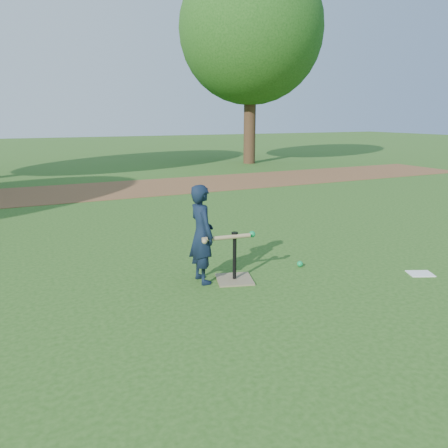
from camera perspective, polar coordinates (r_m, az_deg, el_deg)
name	(u,v)px	position (r m, az deg, el deg)	size (l,w,h in m)	color
ground	(254,277)	(5.57, 4.00, -6.88)	(80.00, 80.00, 0.00)	#285116
dirt_strip	(121,189)	(12.45, -13.25, 4.46)	(24.00, 3.00, 0.01)	brown
child	(202,234)	(5.23, -2.93, -1.33)	(0.44, 0.29, 1.20)	black
wiffle_ball_ground	(300,264)	(5.98, 9.89, -5.15)	(0.08, 0.08, 0.08)	#0D9348
clipboard	(420,274)	(6.18, 24.26, -5.93)	(0.30, 0.23, 0.01)	white
batting_tee	(234,272)	(5.40, 1.38, -6.26)	(0.54, 0.54, 0.61)	#807151
swing_action	(230,237)	(5.21, 0.76, -1.72)	(0.73, 0.13, 0.08)	tan
tree_right	(251,31)	(19.14, 3.54, 23.88)	(5.80, 5.80, 8.21)	#382316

